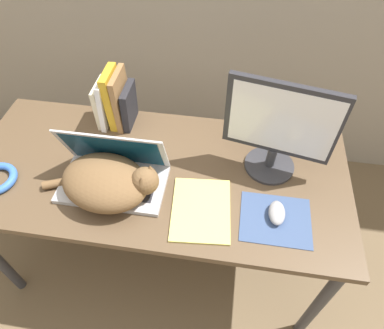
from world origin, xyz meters
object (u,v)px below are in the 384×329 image
(computer_mouse, at_px, (277,213))
(notepad, at_px, (201,209))
(laptop, at_px, (114,174))
(external_monitor, at_px, (279,128))
(cat, at_px, (108,182))
(book_row, at_px, (115,101))

(computer_mouse, relative_size, notepad, 0.35)
(laptop, height_order, computer_mouse, laptop)
(external_monitor, relative_size, computer_mouse, 3.94)
(cat, bearing_deg, laptop, 93.51)
(computer_mouse, xyz_separation_m, notepad, (-0.26, -0.01, -0.02))
(notepad, bearing_deg, laptop, 166.69)
(notepad, bearing_deg, external_monitor, 45.66)
(external_monitor, bearing_deg, laptop, -164.25)
(cat, bearing_deg, external_monitor, 21.29)
(book_row, relative_size, notepad, 0.90)
(book_row, xyz_separation_m, notepad, (0.42, -0.41, -0.11))
(book_row, bearing_deg, cat, -77.34)
(notepad, bearing_deg, cat, 176.65)
(laptop, relative_size, book_row, 1.53)
(book_row, bearing_deg, notepad, -44.08)
(book_row, height_order, notepad, book_row)
(laptop, distance_m, cat, 0.07)
(laptop, height_order, notepad, laptop)
(laptop, distance_m, book_row, 0.35)
(external_monitor, distance_m, book_row, 0.69)
(external_monitor, bearing_deg, book_row, 165.82)
(computer_mouse, bearing_deg, laptop, 173.77)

